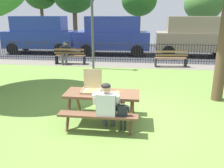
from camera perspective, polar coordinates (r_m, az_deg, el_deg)
name	(u,v)px	position (r m, az deg, el deg)	size (l,w,h in m)	color
ground	(131,97)	(7.73, 4.56, -3.18)	(28.00, 11.32, 0.02)	olive
cobblestone_walkway	(136,65)	(12.50, 5.87, 4.52)	(28.00, 1.40, 0.01)	slate
street_asphalt	(138,52)	(17.00, 6.42, 7.72)	(28.00, 7.75, 0.01)	#38383D
picnic_table_foreground	(102,99)	(5.77, -2.39, -3.74)	(1.81, 1.49, 0.79)	brown
pizza_box_open	(92,87)	(5.83, -4.96, -0.77)	(0.47, 0.50, 0.52)	tan
pizza_slice_on_table	(115,92)	(5.71, 0.71, -2.05)	(0.32, 0.30, 0.02)	#EDDB63
adult_at_table	(107,105)	(5.26, -1.30, -5.11)	(0.61, 0.59, 1.19)	#424242
child_at_table	(123,113)	(5.25, 2.62, -7.00)	(0.31, 0.30, 0.82)	#282828
iron_fence_streetside	(137,53)	(13.09, 6.05, 7.60)	(21.10, 0.03, 1.11)	black
park_bench_left	(70,56)	(12.88, -10.12, 6.61)	(1.62, 0.53, 0.85)	brown
park_bench_center	(171,59)	(12.36, 14.08, 5.95)	(1.63, 0.61, 0.85)	brown
person_on_park_bench	(65,52)	(12.94, -11.22, 7.68)	(0.62, 0.61, 1.19)	#424242
lamp_post_walkway	(92,13)	(11.48, -4.84, 16.75)	(0.28, 0.28, 4.36)	#4C4C51
parked_car_far_left	(40,34)	(17.03, -16.97, 11.57)	(4.79, 2.25, 2.46)	navy
parked_car_left	(113,35)	(15.66, 0.23, 11.89)	(4.77, 2.21, 2.46)	navy
parked_car_center	(195,36)	(15.84, 19.37, 11.03)	(4.73, 2.14, 2.46)	gray
far_tree_center	(139,0)	(21.58, 6.61, 19.55)	(3.04, 3.04, 5.13)	brown
far_tree_midright	(204,4)	(22.09, 21.33, 17.65)	(3.18, 3.18, 4.85)	brown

